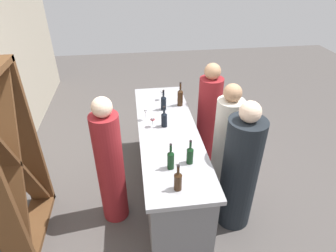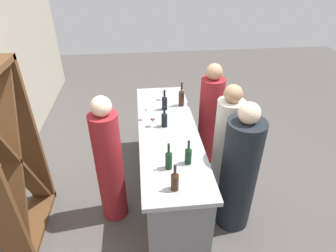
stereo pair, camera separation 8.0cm
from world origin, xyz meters
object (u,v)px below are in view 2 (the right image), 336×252
at_px(wine_bottle_leftmost_amber_brown, 175,180).
at_px(wine_glass_near_left, 163,93).
at_px(wine_glass_near_center, 153,119).
at_px(wine_bottle_rightmost_near_black, 165,102).
at_px(wine_bottle_center_dark_green, 188,155).
at_px(person_center_guest, 210,118).
at_px(wine_rack, 12,162).
at_px(person_right_guest, 226,144).
at_px(person_left_guest, 239,174).
at_px(wine_bottle_second_left_dark_green, 169,159).
at_px(person_server_behind, 109,165).
at_px(wine_bottle_far_right_amber_brown, 181,97).
at_px(wine_bottle_second_right_near_black, 164,119).
at_px(wine_glass_near_right, 146,111).

bearing_deg(wine_bottle_leftmost_amber_brown, wine_glass_near_left, -2.08).
bearing_deg(wine_glass_near_center, wine_bottle_rightmost_near_black, -24.06).
height_order(wine_bottle_center_dark_green, wine_bottle_rightmost_near_black, wine_bottle_rightmost_near_black).
xyz_separation_m(wine_bottle_leftmost_amber_brown, person_center_guest, (1.61, -0.73, -0.35)).
xyz_separation_m(wine_rack, person_center_guest, (1.06, -2.33, -0.25)).
bearing_deg(person_center_guest, person_right_guest, 89.89).
bearing_deg(wine_bottle_center_dark_green, person_left_guest, -86.58).
relative_size(wine_bottle_second_left_dark_green, person_right_guest, 0.19).
distance_m(wine_rack, person_right_guest, 2.44).
relative_size(wine_rack, wine_glass_near_left, 13.35).
height_order(wine_rack, person_server_behind, wine_rack).
relative_size(wine_bottle_second_left_dark_green, person_server_behind, 0.18).
height_order(wine_bottle_rightmost_near_black, person_center_guest, person_center_guest).
bearing_deg(wine_bottle_leftmost_amber_brown, wine_rack, 71.07).
distance_m(wine_bottle_far_right_amber_brown, person_right_guest, 0.88).
xyz_separation_m(wine_bottle_center_dark_green, wine_bottle_second_right_near_black, (0.73, 0.17, -0.00)).
relative_size(wine_bottle_center_dark_green, wine_glass_near_right, 1.66).
distance_m(wine_bottle_rightmost_near_black, wine_glass_near_right, 0.35).
xyz_separation_m(wine_bottle_leftmost_amber_brown, wine_bottle_rightmost_near_black, (1.50, -0.06, 0.00)).
xyz_separation_m(wine_glass_near_right, person_left_guest, (-0.88, -0.96, -0.35)).
bearing_deg(person_center_guest, person_left_guest, 86.11).
distance_m(wine_rack, wine_bottle_rightmost_near_black, 1.91).
bearing_deg(wine_bottle_leftmost_amber_brown, wine_glass_near_center, 6.77).
xyz_separation_m(wine_rack, wine_bottle_center_dark_green, (-0.20, -1.78, 0.10)).
height_order(wine_bottle_second_left_dark_green, wine_glass_near_right, wine_bottle_second_left_dark_green).
relative_size(wine_bottle_rightmost_near_black, person_center_guest, 0.19).
bearing_deg(wine_bottle_second_right_near_black, wine_bottle_leftmost_amber_brown, 179.40).
distance_m(person_left_guest, person_server_behind, 1.43).
bearing_deg(wine_glass_near_right, wine_bottle_rightmost_near_black, -47.13).
xyz_separation_m(wine_bottle_second_left_dark_green, person_left_guest, (0.09, -0.78, -0.34)).
xyz_separation_m(wine_bottle_second_left_dark_green, wine_bottle_rightmost_near_black, (1.20, -0.08, -0.00)).
xyz_separation_m(wine_bottle_center_dark_green, wine_bottle_rightmost_near_black, (1.15, 0.12, 0.00)).
height_order(wine_bottle_rightmost_near_black, person_server_behind, person_server_behind).
relative_size(person_left_guest, person_server_behind, 0.99).
relative_size(wine_bottle_leftmost_amber_brown, wine_glass_near_left, 1.89).
bearing_deg(wine_glass_near_right, wine_glass_near_left, -26.67).
bearing_deg(person_server_behind, wine_rack, -160.77).
distance_m(wine_rack, wine_bottle_second_left_dark_green, 1.60).
bearing_deg(person_left_guest, wine_glass_near_center, -44.13).
height_order(wine_glass_near_center, wine_glass_near_right, wine_glass_near_right).
relative_size(wine_bottle_second_left_dark_green, wine_bottle_rightmost_near_black, 1.02).
xyz_separation_m(wine_bottle_far_right_amber_brown, wine_glass_near_right, (-0.33, 0.50, -0.01)).
distance_m(wine_rack, wine_glass_near_right, 1.58).
distance_m(wine_bottle_rightmost_near_black, wine_glass_near_left, 0.29).
distance_m(wine_bottle_second_right_near_black, person_server_behind, 0.85).
distance_m(wine_rack, wine_bottle_leftmost_amber_brown, 1.70).
relative_size(wine_bottle_rightmost_near_black, person_server_behind, 0.18).
distance_m(wine_bottle_center_dark_green, wine_glass_near_left, 1.45).
xyz_separation_m(wine_bottle_leftmost_amber_brown, wine_bottle_center_dark_green, (0.35, -0.18, -0.00)).
bearing_deg(person_server_behind, wine_glass_near_right, 67.49).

